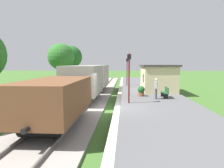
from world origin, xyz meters
The scene contains 15 objects.
ground_plane centered at (0.00, 0.00, 0.00)m, with size 160.00×160.00×0.00m, color #3D6628.
platform_slab centered at (3.20, 0.00, 0.12)m, with size 6.00×60.00×0.25m, color #565659.
platform_edge_stripe centered at (0.40, 0.00, 0.25)m, with size 0.36×60.00×0.01m, color silver.
track_ballast centered at (-2.40, 0.00, 0.06)m, with size 3.80×60.00×0.12m, color gray.
rail_near centered at (-1.68, 0.00, 0.19)m, with size 0.07×60.00×0.14m, color slate.
rail_far centered at (-3.12, 0.00, 0.19)m, with size 0.07×60.00×0.14m, color slate.
freight_train centered at (-2.40, 3.17, 1.60)m, with size 2.50×19.40×2.72m.
station_hut centered at (4.40, 8.50, 1.65)m, with size 3.50×5.80×2.78m.
bench_near_hut centered at (4.33, 3.95, 0.72)m, with size 0.42×1.50×0.91m.
person_waiting centered at (3.45, 3.29, 1.18)m, with size 0.34×0.43×1.71m.
potted_planter centered at (2.36, 4.69, 0.72)m, with size 0.64×0.64×0.92m.
lamp_post_near centered at (1.19, 1.44, 2.80)m, with size 0.28×0.28×3.70m.
lamp_post_far centered at (1.19, 13.47, 2.80)m, with size 0.28×0.28×3.70m.
tree_trackside_far centered at (-6.02, 8.30, 3.88)m, with size 2.86×2.86×5.33m.
tree_field_left centered at (-6.33, 13.39, 4.06)m, with size 3.00×3.00×5.58m.
Camera 1 is at (0.87, -13.12, 3.11)m, focal length 32.05 mm.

